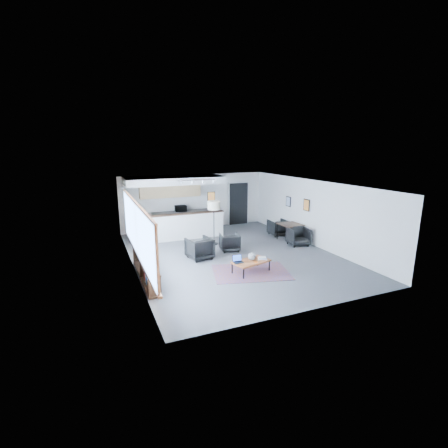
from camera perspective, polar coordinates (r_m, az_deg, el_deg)
name	(u,v)px	position (r m, az deg, el deg)	size (l,w,h in m)	color
room	(233,220)	(11.57, 1.55, 0.66)	(7.02, 9.02, 2.62)	#49494C
window	(137,231)	(9.75, -15.06, -1.27)	(0.10, 5.95, 1.66)	#8CBFFF
console	(146,269)	(9.97, -13.62, -7.68)	(0.35, 3.00, 0.80)	black
kitchenette	(174,204)	(14.62, -8.78, 3.49)	(4.20, 1.96, 2.60)	white
doorway	(238,203)	(16.50, 2.52, 3.68)	(1.10, 0.12, 2.15)	black
track_light	(197,181)	(13.19, -4.75, 7.59)	(1.60, 0.07, 0.15)	silver
wall_art_lower	(306,205)	(13.61, 14.30, 3.24)	(0.03, 0.38, 0.48)	black
wall_art_upper	(288,201)	(14.66, 11.25, 3.90)	(0.03, 0.34, 0.44)	black
kilim_rug	(251,272)	(10.36, 4.74, -8.42)	(2.68, 2.14, 0.01)	#52313F
coffee_table	(251,262)	(10.23, 4.78, -6.61)	(1.30, 0.91, 0.38)	brown
laptop	(238,260)	(10.07, 2.42, -6.37)	(0.30, 0.25, 0.21)	black
ceramic_pot	(252,256)	(10.25, 4.92, -5.69)	(0.25, 0.25, 0.25)	gray
book_stack	(262,258)	(10.38, 6.78, -5.97)	(0.33, 0.30, 0.08)	silver
coaster	(256,262)	(10.11, 5.64, -6.70)	(0.14, 0.14, 0.01)	#E5590C
armchair_left	(199,247)	(11.46, -4.34, -4.09)	(0.80, 0.75, 0.83)	black
armchair_right	(230,241)	(12.31, 1.00, -3.07)	(0.70, 0.66, 0.72)	black
floor_lamp	(214,207)	(12.87, -1.81, 3.02)	(0.51, 0.51, 1.76)	black
dining_table	(290,225)	(13.82, 11.59, -0.25)	(0.88, 0.88, 0.72)	black
dining_chair_near	(298,237)	(13.33, 12.92, -2.23)	(0.66, 0.62, 0.68)	black
dining_chair_far	(278,228)	(14.67, 9.45, -0.69)	(0.64, 0.60, 0.65)	black
microwave	(181,208)	(15.19, -7.63, 2.84)	(0.51, 0.28, 0.34)	black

